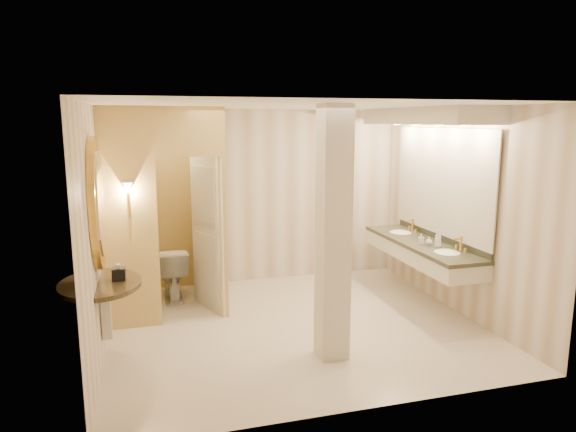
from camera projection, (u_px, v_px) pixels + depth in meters
name	position (u px, v px, depth m)	size (l,w,h in m)	color
floor	(295.00, 325.00, 6.44)	(4.50, 4.50, 0.00)	beige
ceiling	(295.00, 106.00, 5.95)	(4.50, 4.50, 0.00)	white
wall_back	(259.00, 197.00, 8.09)	(4.50, 0.02, 2.70)	beige
wall_front	(363.00, 263.00, 4.30)	(4.50, 0.02, 2.70)	beige
wall_left	(98.00, 230.00, 5.59)	(0.02, 4.00, 2.70)	beige
wall_right	(458.00, 211.00, 6.79)	(0.02, 4.00, 2.70)	beige
toilet_closet	(194.00, 208.00, 6.81)	(1.50, 1.55, 2.70)	#DDBE73
wall_sconce	(128.00, 190.00, 6.02)	(0.14, 0.14, 0.42)	gold
vanity	(426.00, 188.00, 7.01)	(0.75, 2.50, 2.09)	beige
console_shelf	(99.00, 238.00, 5.26)	(1.05, 1.05, 1.97)	black
pillar	(333.00, 235.00, 5.38)	(0.31, 0.31, 2.70)	beige
tissue_box	(119.00, 274.00, 5.39)	(0.13, 0.13, 0.13)	black
toilet	(172.00, 273.00, 7.34)	(0.43, 0.75, 0.77)	white
soap_bottle_a	(421.00, 239.00, 6.99)	(0.06, 0.06, 0.14)	beige
soap_bottle_b	(429.00, 241.00, 6.94)	(0.09, 0.09, 0.11)	silver
soap_bottle_c	(438.00, 239.00, 6.79)	(0.09, 0.09, 0.23)	#C6B28C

